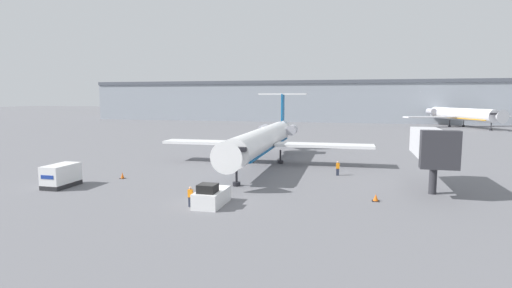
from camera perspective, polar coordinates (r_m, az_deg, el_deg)
The scene contains 11 objects.
ground_plane at distance 34.26m, azimuth -6.39°, elevation -8.67°, with size 600.00×600.00×0.00m, color slate.
terminal_building at distance 151.36m, azimuth 9.74°, elevation 6.07°, with size 180.00×16.80×14.96m.
airplane_main at distance 53.80m, azimuth 1.16°, elevation 0.69°, with size 28.89×33.88×9.65m.
pushback_tug at distance 34.03m, azimuth -6.39°, elevation -7.45°, with size 2.11×4.08×2.00m.
luggage_cart at distance 44.98m, azimuth -26.07°, elevation -4.10°, with size 2.03×3.80×2.31m.
worker_near_tug at distance 33.78m, azimuth -9.35°, elevation -7.38°, with size 0.40×0.24×1.70m.
worker_by_wing at distance 47.29m, azimuth 11.60°, elevation -3.37°, with size 0.40×0.24×1.69m.
traffic_cone_left at distance 47.12m, azimuth -18.54°, elevation -4.30°, with size 0.53×0.53×0.71m.
traffic_cone_right at distance 36.75m, azimuth 16.73°, elevation -7.37°, with size 0.64×0.64×0.62m.
airplane_parked_far_left at distance 135.38m, azimuth 27.05°, elevation 3.83°, with size 33.10×32.51×10.85m.
jet_bridge at distance 42.37m, azimuth 23.74°, elevation -0.11°, with size 3.20×10.35×6.19m.
Camera 1 is at (11.65, -30.91, 9.09)m, focal length 28.00 mm.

